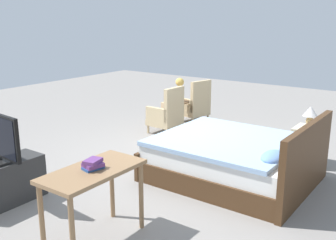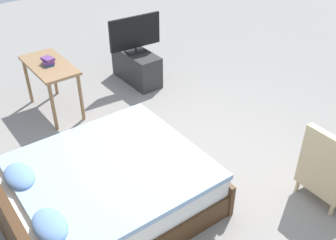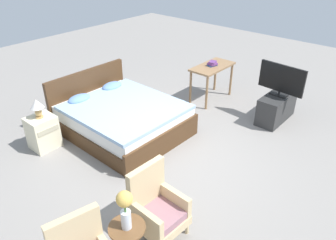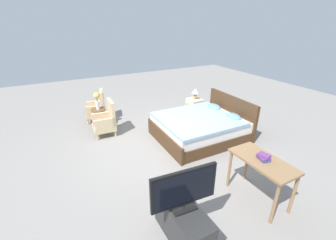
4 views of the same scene
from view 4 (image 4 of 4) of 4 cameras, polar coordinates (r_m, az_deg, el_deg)
ground_plane at (r=5.38m, az=-1.94°, el=-7.08°), size 16.00×16.00×0.00m
bed at (r=5.78m, az=8.40°, el=-1.69°), size 1.78×2.11×0.96m
armchair_by_window_left at (r=7.00m, az=-17.54°, el=2.79°), size 0.65×0.65×0.92m
armchair_by_window_right at (r=6.05m, az=-15.52°, el=-0.30°), size 0.56×0.56×0.92m
side_table at (r=6.53m, az=-17.08°, el=1.01°), size 0.40×0.40×0.54m
flower_vase at (r=6.36m, az=-17.62°, el=5.10°), size 0.17×0.17×0.48m
nightstand at (r=7.02m, az=6.74°, el=3.09°), size 0.44×0.41×0.58m
table_lamp at (r=6.85m, az=6.95°, el=7.02°), size 0.22×0.22×0.33m
tv_stand at (r=3.36m, az=3.77°, el=-24.62°), size 0.96×0.40×0.54m
tv_flatscreen at (r=2.94m, az=4.11°, el=-17.16°), size 0.23×0.90×0.60m
vanity_desk at (r=3.94m, az=22.76°, el=-10.74°), size 1.04×0.52×0.78m
book_stack at (r=3.86m, az=23.12°, el=-8.65°), size 0.21×0.18×0.10m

